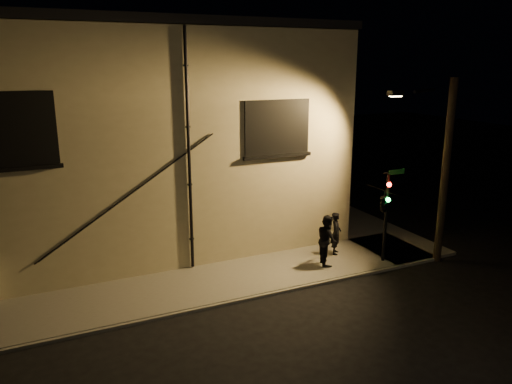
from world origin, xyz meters
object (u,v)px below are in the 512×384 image
pedestrian_b (327,240)px  streetlamp_pole (442,167)px  pedestrian_a (336,233)px  traffic_signal (384,202)px

pedestrian_b → streetlamp_pole: size_ratio=0.27×
streetlamp_pole → pedestrian_a: bearing=148.8°
pedestrian_b → streetlamp_pole: bearing=-88.3°
pedestrian_a → pedestrian_b: (-0.85, -0.71, 0.10)m
pedestrian_b → traffic_signal: traffic_signal is taller
pedestrian_a → streetlamp_pole: streetlamp_pole is taller
traffic_signal → streetlamp_pole: bearing=-12.2°
pedestrian_b → pedestrian_a: bearing=-31.8°
pedestrian_a → streetlamp_pole: 4.57m
pedestrian_b → streetlamp_pole: 4.93m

